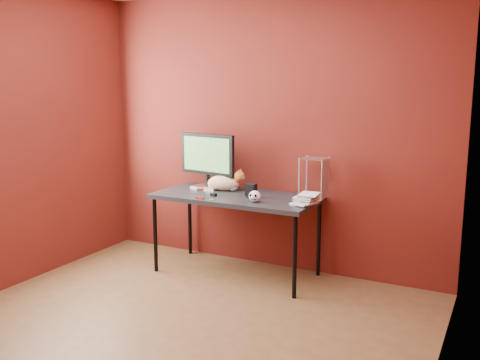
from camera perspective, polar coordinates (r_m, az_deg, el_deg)
The scene contains 11 objects.
room at distance 3.54m, azimuth -8.64°, elevation 5.06°, with size 3.52×3.52×2.61m.
desk at distance 4.89m, azimuth -0.42°, elevation -2.18°, with size 1.50×0.70×0.75m.
monitor at distance 5.15m, azimuth -3.49°, elevation 2.34°, with size 0.61×0.23×0.53m.
cat at distance 5.08m, azimuth -1.69°, elevation -0.28°, with size 0.45×0.22×0.22m.
skull_mug at distance 4.59m, azimuth 1.58°, elevation -1.74°, with size 0.10×0.10×0.10m.
speaker at distance 4.77m, azimuth 1.19°, elevation -1.18°, with size 0.11×0.11×0.12m.
book_stack at distance 4.49m, azimuth 6.41°, elevation 4.15°, with size 0.22×0.25×1.06m.
wire_rack at distance 4.77m, azimuth 7.89°, elevation 0.24°, with size 0.22×0.18×0.36m.
pocket_knife at distance 4.74m, azimuth -4.32°, elevation -1.91°, with size 0.08×0.02×0.02m, color #A70C11.
black_gadget at distance 4.84m, azimuth -2.85°, elevation -1.57°, with size 0.06×0.03×0.03m, color black.
washer at distance 4.70m, azimuth -3.06°, elevation -2.08°, with size 0.04×0.04×0.00m, color silver.
Camera 1 is at (2.07, -2.86, 1.77)m, focal length 40.00 mm.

